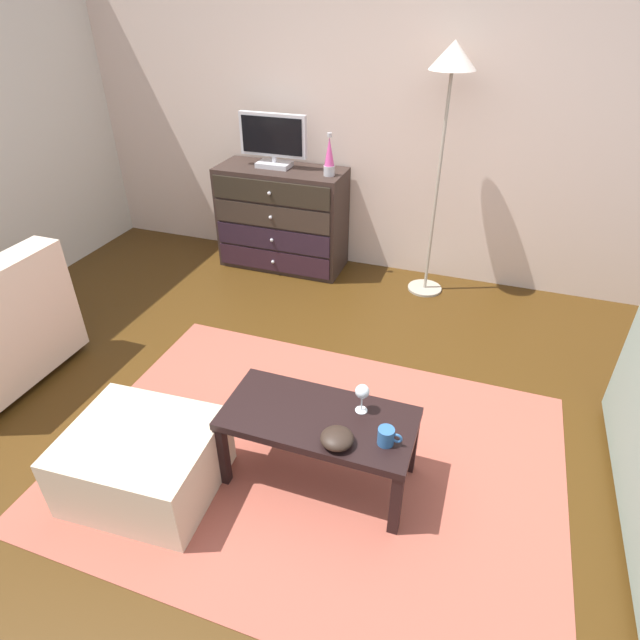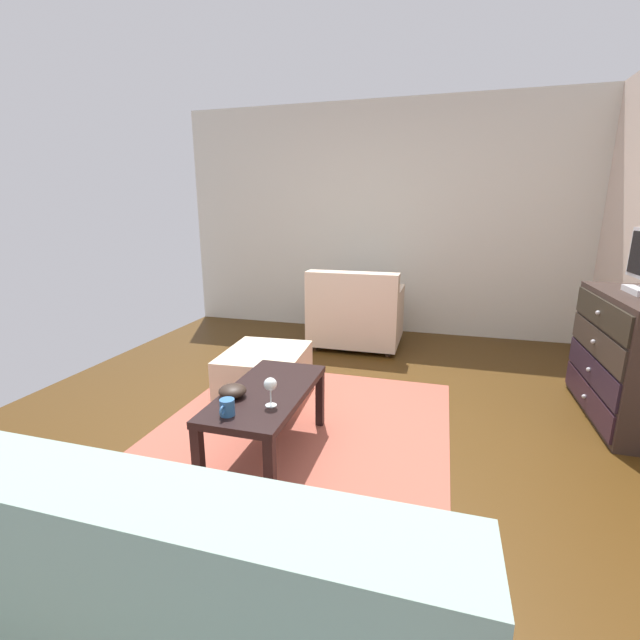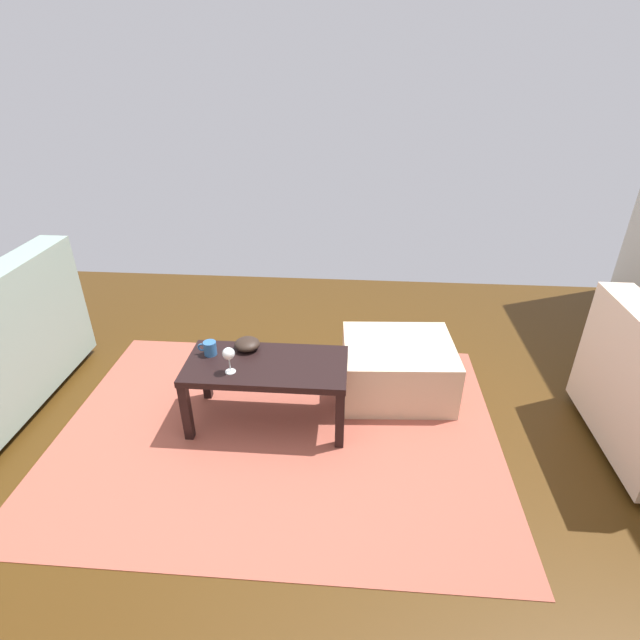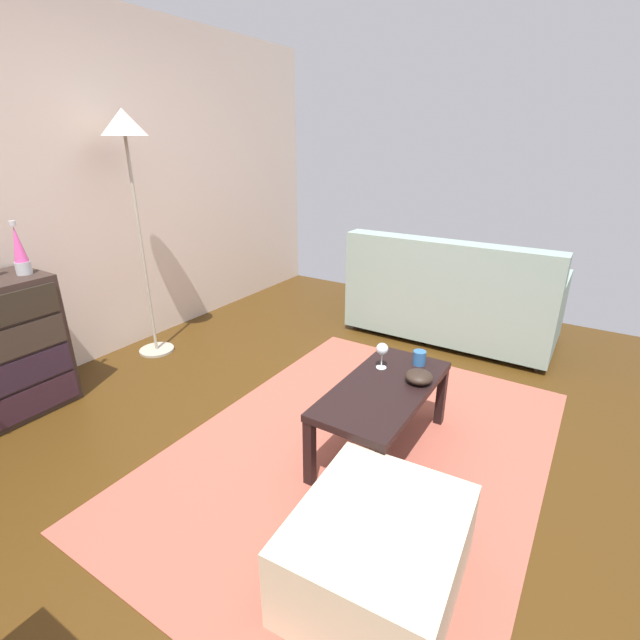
% 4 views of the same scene
% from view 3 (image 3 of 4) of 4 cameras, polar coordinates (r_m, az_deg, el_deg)
% --- Properties ---
extents(ground_plane, '(5.98, 4.93, 0.05)m').
position_cam_3_polar(ground_plane, '(2.86, -1.38, -16.08)').
color(ground_plane, '#42290D').
extents(area_rug, '(2.60, 1.90, 0.01)m').
position_cam_3_polar(area_rug, '(3.01, -4.89, -12.75)').
color(area_rug, '#A25040').
rests_on(area_rug, ground_plane).
extents(coffee_table, '(0.94, 0.45, 0.42)m').
position_cam_3_polar(coffee_table, '(2.87, -6.28, -6.01)').
color(coffee_table, black).
rests_on(coffee_table, ground_plane).
extents(wine_glass, '(0.07, 0.07, 0.16)m').
position_cam_3_polar(wine_glass, '(2.73, -10.67, -4.00)').
color(wine_glass, silver).
rests_on(wine_glass, coffee_table).
extents(mug, '(0.11, 0.08, 0.09)m').
position_cam_3_polar(mug, '(2.95, -12.83, -3.24)').
color(mug, '#2D5D97').
rests_on(mug, coffee_table).
extents(bowl_decorative, '(0.15, 0.15, 0.07)m').
position_cam_3_polar(bowl_decorative, '(2.97, -8.54, -2.80)').
color(bowl_decorative, black).
rests_on(bowl_decorative, coffee_table).
extents(ottoman, '(0.74, 0.64, 0.36)m').
position_cam_3_polar(ottoman, '(3.24, 9.06, -5.62)').
color(ottoman, beige).
rests_on(ottoman, ground_plane).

